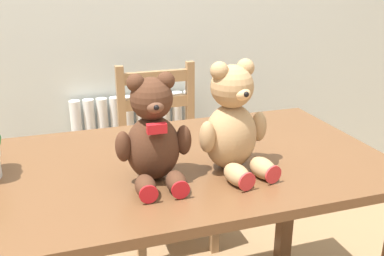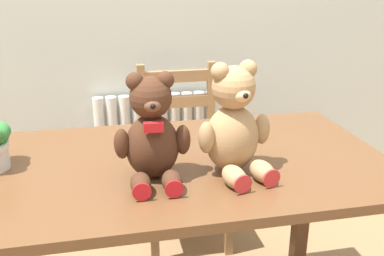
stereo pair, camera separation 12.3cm
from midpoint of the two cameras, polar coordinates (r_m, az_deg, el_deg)
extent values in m
cylinder|color=silver|center=(2.47, -10.50, -3.86)|extent=(0.06, 0.06, 0.70)
cylinder|color=silver|center=(2.47, -8.87, -3.74)|extent=(0.06, 0.06, 0.70)
cylinder|color=silver|center=(2.48, -7.25, -3.62)|extent=(0.06, 0.06, 0.70)
cylinder|color=silver|center=(2.48, -5.63, -3.50)|extent=(0.06, 0.06, 0.70)
cylinder|color=silver|center=(2.49, -4.02, -3.37)|extent=(0.06, 0.06, 0.70)
cylinder|color=silver|center=(2.50, -2.42, -3.25)|extent=(0.06, 0.06, 0.70)
cylinder|color=silver|center=(2.51, -0.84, -3.12)|extent=(0.06, 0.06, 0.70)
cylinder|color=silver|center=(2.52, 0.73, -2.99)|extent=(0.06, 0.06, 0.70)
cylinder|color=silver|center=(2.54, 2.28, -2.86)|extent=(0.06, 0.06, 0.70)
cylinder|color=silver|center=(2.56, 3.81, -2.73)|extent=(0.06, 0.06, 0.70)
cube|color=silver|center=(2.64, -3.08, -9.91)|extent=(0.70, 0.10, 0.04)
cube|color=brown|center=(1.37, -0.23, -5.04)|extent=(1.39, 0.76, 0.03)
cube|color=brown|center=(2.03, 16.26, -9.29)|extent=(0.06, 0.06, 0.74)
cube|color=#997047|center=(2.17, 0.59, -4.75)|extent=(0.41, 0.44, 0.03)
cube|color=#997047|center=(2.15, 6.67, -11.82)|extent=(0.04, 0.04, 0.41)
cube|color=#997047|center=(2.08, -3.35, -12.99)|extent=(0.04, 0.04, 0.41)
cube|color=#997047|center=(2.38, 3.92, -1.87)|extent=(0.04, 0.04, 0.90)
cube|color=#997047|center=(2.32, -4.96, -2.58)|extent=(0.04, 0.04, 0.90)
cube|color=#997047|center=(2.23, -0.48, 6.90)|extent=(0.33, 0.03, 0.06)
cube|color=#997047|center=(2.26, -0.47, 3.50)|extent=(0.33, 0.03, 0.06)
ellipsoid|color=#472819|center=(1.23, -2.46, -2.50)|extent=(0.16, 0.14, 0.19)
sphere|color=#472819|center=(1.18, -2.56, 4.05)|extent=(0.12, 0.12, 0.12)
sphere|color=#472819|center=(1.17, -0.57, 6.38)|extent=(0.05, 0.05, 0.05)
sphere|color=#472819|center=(1.16, -4.64, 6.19)|extent=(0.05, 0.05, 0.05)
ellipsoid|color=brown|center=(1.14, -2.25, 3.01)|extent=(0.05, 0.05, 0.04)
sphere|color=black|center=(1.12, -2.10, 2.84)|extent=(0.01, 0.01, 0.01)
ellipsoid|color=#472819|center=(1.22, 1.65, -1.63)|extent=(0.05, 0.05, 0.09)
ellipsoid|color=#472819|center=(1.20, -6.46, -2.16)|extent=(0.05, 0.05, 0.09)
ellipsoid|color=#472819|center=(1.17, 0.33, -7.20)|extent=(0.06, 0.10, 0.06)
cylinder|color=red|center=(1.13, 0.75, -8.24)|extent=(0.05, 0.01, 0.05)
ellipsoid|color=#472819|center=(1.16, -3.83, -7.53)|extent=(0.06, 0.10, 0.06)
cylinder|color=red|center=(1.12, -3.56, -8.59)|extent=(0.05, 0.01, 0.05)
cube|color=red|center=(1.14, -2.09, 0.07)|extent=(0.05, 0.02, 0.03)
ellipsoid|color=tan|center=(1.28, 8.09, -1.39)|extent=(0.19, 0.17, 0.20)
sphere|color=tan|center=(1.23, 8.44, 5.31)|extent=(0.13, 0.13, 0.13)
sphere|color=tan|center=(1.24, 10.32, 7.73)|extent=(0.05, 0.05, 0.05)
sphere|color=tan|center=(1.20, 6.74, 7.46)|extent=(0.05, 0.05, 0.05)
ellipsoid|color=#E5B279|center=(1.20, 9.58, 4.33)|extent=(0.06, 0.06, 0.04)
sphere|color=black|center=(1.18, 10.16, 4.19)|extent=(0.02, 0.02, 0.02)
ellipsoid|color=tan|center=(1.31, 11.99, -0.18)|extent=(0.06, 0.06, 0.09)
ellipsoid|color=tan|center=(1.22, 4.84, -1.33)|extent=(0.06, 0.06, 0.09)
ellipsoid|color=tan|center=(1.25, 12.16, -5.73)|extent=(0.08, 0.11, 0.06)
cylinder|color=red|center=(1.22, 13.45, -6.62)|extent=(0.05, 0.02, 0.05)
ellipsoid|color=tan|center=(1.21, 8.60, -6.52)|extent=(0.08, 0.11, 0.06)
cylinder|color=red|center=(1.17, 9.82, -7.48)|extent=(0.05, 0.02, 0.05)
camera|label=1|loc=(0.06, -87.14, 1.05)|focal=40.00mm
camera|label=2|loc=(0.06, 92.86, -1.05)|focal=40.00mm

